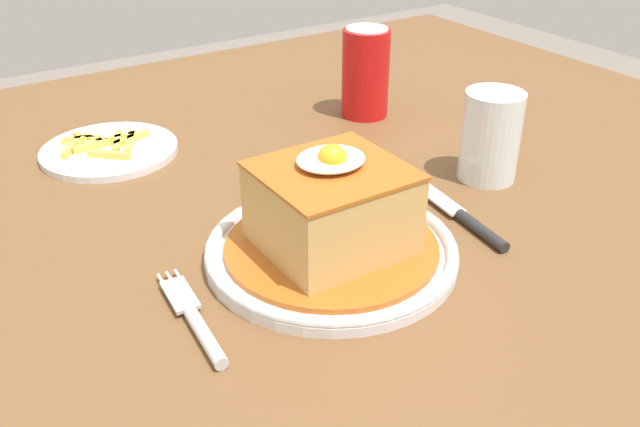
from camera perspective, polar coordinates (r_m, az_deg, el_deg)
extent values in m
cube|color=brown|center=(0.82, -0.59, 1.38)|extent=(1.29, 1.07, 0.04)
cylinder|color=brown|center=(1.62, 7.59, 1.37)|extent=(0.07, 0.07, 0.70)
cylinder|color=white|center=(0.67, 0.93, -3.30)|extent=(0.24, 0.24, 0.01)
torus|color=white|center=(0.67, 0.94, -2.77)|extent=(0.24, 0.24, 0.01)
cylinder|color=#B75B1E|center=(0.67, 0.94, -2.73)|extent=(0.21, 0.21, 0.01)
cube|color=tan|center=(0.65, 0.97, 0.37)|extent=(0.13, 0.12, 0.08)
cube|color=#B75B1E|center=(0.63, 1.00, 3.54)|extent=(0.13, 0.12, 0.00)
ellipsoid|color=white|center=(0.63, 0.89, 4.48)|extent=(0.06, 0.06, 0.01)
sphere|color=yellow|center=(0.62, 1.01, 4.49)|extent=(0.03, 0.03, 0.03)
cylinder|color=silver|center=(0.58, -9.36, -9.91)|extent=(0.02, 0.08, 0.01)
cube|color=silver|center=(0.63, -11.38, -6.53)|extent=(0.03, 0.05, 0.00)
cylinder|color=silver|center=(0.65, -11.39, -5.18)|extent=(0.01, 0.03, 0.00)
cylinder|color=silver|center=(0.65, -12.07, -5.36)|extent=(0.01, 0.03, 0.00)
cylinder|color=silver|center=(0.65, -12.74, -5.54)|extent=(0.01, 0.03, 0.00)
cylinder|color=#262628|center=(0.73, 13.06, -1.36)|extent=(0.02, 0.08, 0.01)
cube|color=silver|center=(0.78, 9.41, 1.42)|extent=(0.03, 0.09, 0.00)
cylinder|color=red|center=(0.99, 3.74, 11.37)|extent=(0.07, 0.07, 0.12)
cylinder|color=silver|center=(0.97, 3.86, 14.84)|extent=(0.06, 0.06, 0.00)
cylinder|color=#3F2314|center=(0.84, 13.59, 4.68)|extent=(0.06, 0.06, 0.06)
cylinder|color=silver|center=(0.83, 13.78, 6.17)|extent=(0.07, 0.07, 0.10)
cylinder|color=white|center=(0.92, -16.83, 4.95)|extent=(0.17, 0.17, 0.01)
cube|color=#EAC64C|center=(0.92, -16.22, 5.66)|extent=(0.03, 0.06, 0.01)
cube|color=#EAC64C|center=(0.93, -19.63, 5.15)|extent=(0.04, 0.05, 0.01)
cube|color=#EAC64C|center=(0.92, -18.18, 5.24)|extent=(0.05, 0.01, 0.01)
cube|color=#EAC64C|center=(0.89, -16.85, 4.61)|extent=(0.05, 0.04, 0.01)
cube|color=#EAC64C|center=(0.93, -16.81, 5.78)|extent=(0.07, 0.01, 0.01)
cube|color=#EAC64C|center=(0.92, -15.28, 5.63)|extent=(0.03, 0.06, 0.01)
cube|color=#EAC64C|center=(0.94, -18.44, 5.83)|extent=(0.03, 0.05, 0.01)
cube|color=#EAC64C|center=(0.94, -18.93, 5.74)|extent=(0.05, 0.02, 0.01)
cube|color=#EAC64C|center=(0.93, -15.25, 5.90)|extent=(0.05, 0.03, 0.01)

